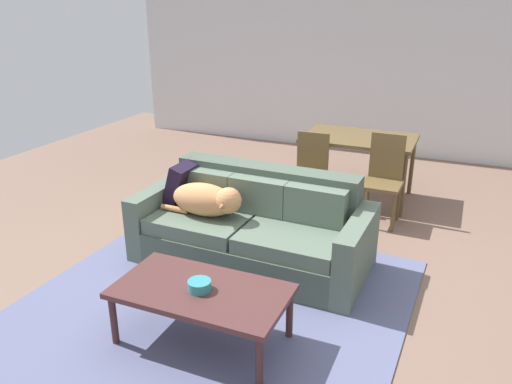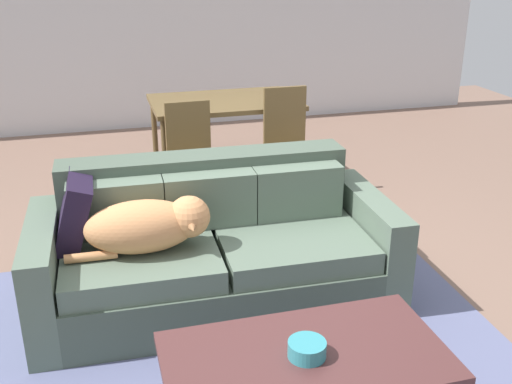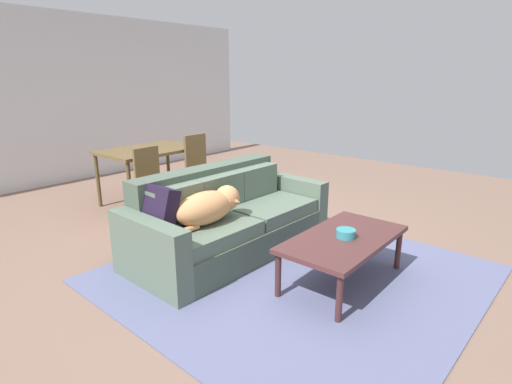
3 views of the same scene
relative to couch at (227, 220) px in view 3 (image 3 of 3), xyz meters
name	(u,v)px [view 3 (image 3 of 3)]	position (x,y,z in m)	size (l,w,h in m)	color
ground_plane	(241,242)	(0.24, 0.03, -0.32)	(10.00, 10.00, 0.00)	#7D6051
back_partition	(54,100)	(0.24, 4.03, 1.03)	(8.00, 0.12, 2.70)	silver
area_rug	(295,274)	(0.00, -0.84, -0.32)	(2.91, 2.90, 0.01)	slate
couch	(227,220)	(0.00, 0.00, 0.00)	(2.12, 0.99, 0.83)	#465548
dog_on_left_cushion	(209,206)	(-0.38, -0.15, 0.28)	(0.80, 0.36, 0.30)	tan
throw_pillow_by_left_arm	(157,209)	(-0.78, 0.08, 0.30)	(0.13, 0.40, 0.40)	black
coffee_table	(344,241)	(0.14, -1.23, 0.06)	(1.20, 0.65, 0.43)	#4E2A2A
bowl_on_coffee_table	(346,233)	(0.14, -1.25, 0.14)	(0.16, 0.16, 0.07)	teal
dining_table	(150,154)	(0.51, 1.96, 0.37)	(1.28, 0.85, 0.76)	brown
dining_chair_near_left	(153,180)	(0.10, 1.34, 0.18)	(0.41, 0.41, 0.89)	brown
dining_chair_near_right	(201,167)	(0.91, 1.37, 0.20)	(0.41, 0.41, 0.95)	brown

